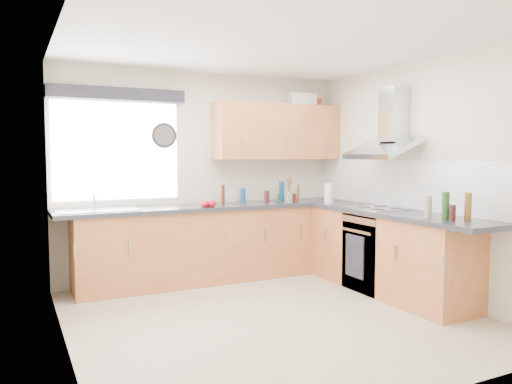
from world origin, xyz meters
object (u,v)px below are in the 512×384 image
upper_cabinets (278,132)px  washing_machine (129,254)px  oven (378,252)px  extractor_hood (388,131)px

upper_cabinets → washing_machine: size_ratio=2.10×
oven → extractor_hood: bearing=-0.0°
upper_cabinets → washing_machine: (-1.95, -0.11, -1.39)m
oven → washing_machine: 2.78m
oven → upper_cabinets: bearing=112.5°
oven → washing_machine: (-2.50, 1.22, -0.02)m
upper_cabinets → washing_machine: bearing=-176.9°
upper_cabinets → extractor_hood: bearing=-63.9°
extractor_hood → upper_cabinets: bearing=116.1°
oven → washing_machine: size_ratio=1.05×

